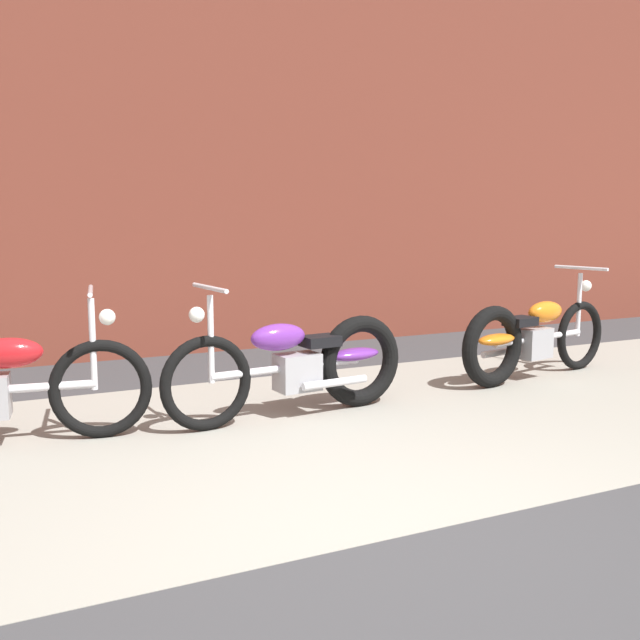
# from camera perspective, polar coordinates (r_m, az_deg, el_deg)

# --- Properties ---
(ground_plane) EXTENTS (80.00, 80.00, 0.00)m
(ground_plane) POSITION_cam_1_polar(r_m,az_deg,el_deg) (3.53, 6.38, -16.81)
(ground_plane) COLOR #38383A
(sidewalk_slab) EXTENTS (36.00, 3.50, 0.01)m
(sidewalk_slab) POSITION_cam_1_polar(r_m,az_deg,el_deg) (5.00, -4.40, -9.18)
(sidewalk_slab) COLOR gray
(sidewalk_slab) RESTS_ON ground
(brick_building_wall) EXTENTS (36.00, 0.50, 5.16)m
(brick_building_wall) POSITION_cam_1_polar(r_m,az_deg,el_deg) (8.17, -13.73, 15.54)
(brick_building_wall) COLOR brown
(brick_building_wall) RESTS_ON ground
(motorcycle_purple) EXTENTS (2.01, 0.58, 1.03)m
(motorcycle_purple) POSITION_cam_1_polar(r_m,az_deg,el_deg) (5.43, -1.10, -3.48)
(motorcycle_purple) COLOR black
(motorcycle_purple) RESTS_ON ground
(motorcycle_orange) EXTENTS (1.99, 0.65, 1.03)m
(motorcycle_orange) POSITION_cam_1_polar(r_m,az_deg,el_deg) (6.87, 16.22, -1.35)
(motorcycle_orange) COLOR black
(motorcycle_orange) RESTS_ON ground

